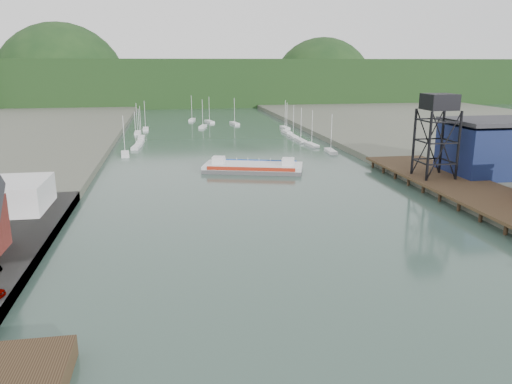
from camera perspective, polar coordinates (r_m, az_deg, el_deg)
name	(u,v)px	position (r m, az deg, el deg)	size (l,w,h in m)	color
east_pier	(482,194)	(94.42, 24.38, -0.18)	(14.00, 70.00, 2.45)	black
lift_tower	(439,107)	(102.09, 20.19, 9.09)	(6.50, 6.50, 16.00)	black
blue_shed	(498,148)	(112.86, 25.95, 4.55)	(20.50, 14.50, 11.30)	#0C1935
marina_sailboats	(217,134)	(171.10, -4.51, 6.61)	(57.71, 92.65, 0.90)	silver
distant_hills	(186,84)	(332.13, -7.99, 12.08)	(500.00, 120.00, 80.00)	black
chain_ferry	(253,167)	(112.95, -0.33, 2.85)	(23.64, 14.70, 3.17)	#4D4E50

